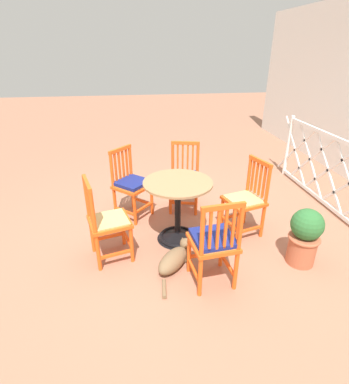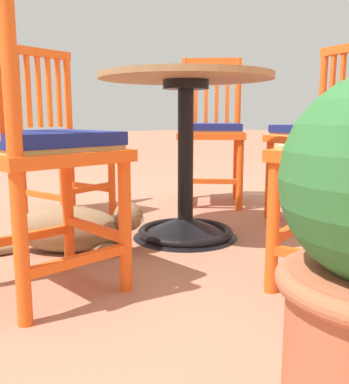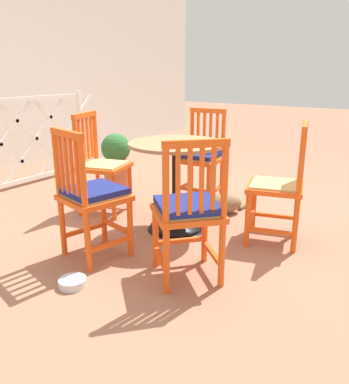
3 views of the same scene
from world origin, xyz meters
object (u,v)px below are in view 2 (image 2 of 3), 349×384
at_px(orange_chair_by_planter, 322,136).
at_px(pet_water_bowl, 327,203).
at_px(orange_chair_facing_out, 211,133).
at_px(orange_chair_tucked_in, 63,137).
at_px(tabby_cat, 77,229).
at_px(cafe_table, 185,176).
at_px(orange_chair_at_corner, 38,151).

bearing_deg(orange_chair_by_planter, pet_water_bowl, -154.01).
relative_size(orange_chair_facing_out, orange_chair_tucked_in, 1.00).
xyz_separation_m(orange_chair_by_planter, orange_chair_tucked_in, (0.98, -0.97, -0.01)).
height_order(tabby_cat, pet_water_bowl, tabby_cat).
bearing_deg(cafe_table, pet_water_bowl, 179.12).
distance_m(orange_chair_at_corner, pet_water_bowl, 1.92).
height_order(orange_chair_by_planter, tabby_cat, orange_chair_by_planter).
xyz_separation_m(orange_chair_by_planter, pet_water_bowl, (-0.38, -0.18, -0.42)).
relative_size(orange_chair_by_planter, orange_chair_facing_out, 1.00).
relative_size(orange_chair_by_planter, pet_water_bowl, 5.36).
relative_size(cafe_table, orange_chair_by_planter, 0.83).
bearing_deg(cafe_table, orange_chair_at_corner, 15.84).
xyz_separation_m(orange_chair_tucked_in, pet_water_bowl, (-1.35, 0.79, -0.41)).
bearing_deg(orange_chair_facing_out, pet_water_bowl, 132.93).
height_order(orange_chair_tucked_in, tabby_cat, orange_chair_tucked_in).
height_order(orange_chair_tucked_in, pet_water_bowl, orange_chair_tucked_in).
height_order(orange_chair_by_planter, orange_chair_facing_out, same).
bearing_deg(orange_chair_facing_out, orange_chair_by_planter, 98.88).
bearing_deg(pet_water_bowl, orange_chair_tucked_in, -30.14).
height_order(orange_chair_by_planter, orange_chair_tucked_in, same).
bearing_deg(orange_chair_by_planter, tabby_cat, -13.87).
xyz_separation_m(cafe_table, orange_chair_at_corner, (0.75, 0.21, 0.16)).
bearing_deg(cafe_table, tabby_cat, -11.70).
bearing_deg(orange_chair_facing_out, orange_chair_at_corner, 27.63).
relative_size(orange_chair_by_planter, tabby_cat, 1.36).
distance_m(orange_chair_tucked_in, tabby_cat, 0.79).
bearing_deg(orange_chair_tucked_in, orange_chair_facing_out, 163.25).
height_order(orange_chair_facing_out, orange_chair_tucked_in, same).
xyz_separation_m(cafe_table, orange_chair_by_planter, (-0.74, 0.20, 0.16)).
distance_m(orange_chair_facing_out, pet_water_bowl, 0.83).
xyz_separation_m(orange_chair_facing_out, tabby_cat, (1.12, 0.41, -0.35)).
bearing_deg(orange_chair_at_corner, orange_chair_by_planter, -179.54).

